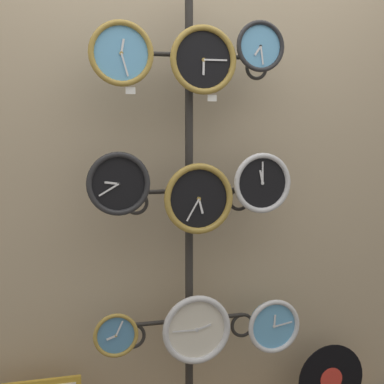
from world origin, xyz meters
TOP-DOWN VIEW (x-y plane):
  - shop_wall at (0.00, 0.57)m, footprint 4.40×0.04m
  - display_stand at (0.00, 0.41)m, footprint 0.74×0.36m
  - clock_top_left at (-0.31, 0.30)m, footprint 0.27×0.04m
  - clock_top_center at (0.04, 0.32)m, footprint 0.29×0.04m
  - clock_top_right at (0.30, 0.32)m, footprint 0.22×0.04m
  - clock_middle_left at (-0.33, 0.30)m, footprint 0.27×0.04m
  - clock_middle_center at (0.02, 0.31)m, footprint 0.31×0.04m
  - clock_middle_right at (0.31, 0.32)m, footprint 0.27×0.04m
  - clock_bottom_left at (-0.35, 0.30)m, footprint 0.19×0.04m
  - clock_bottom_center at (0.01, 0.31)m, footprint 0.31×0.04m
  - clock_bottom_right at (0.38, 0.32)m, footprint 0.26×0.04m
  - vinyl_record at (0.70, 0.34)m, footprint 0.35×0.01m
  - price_tag_upper at (-0.28, 0.30)m, footprint 0.04×0.00m
  - price_tag_mid at (0.08, 0.32)m, footprint 0.04×0.00m

SIDE VIEW (x-z plane):
  - vinyl_record at x=0.70m, z-range 0.06..0.41m
  - clock_bottom_right at x=0.38m, z-range 0.41..0.67m
  - clock_bottom_center at x=0.01m, z-range 0.41..0.72m
  - clock_bottom_left at x=-0.35m, z-range 0.49..0.68m
  - display_stand at x=0.00m, z-range -0.31..1.77m
  - clock_middle_center at x=0.02m, z-range 1.00..1.31m
  - clock_middle_right at x=0.31m, z-range 1.08..1.35m
  - clock_middle_left at x=-0.33m, z-range 1.09..1.36m
  - shop_wall at x=0.00m, z-range 0.00..2.80m
  - price_tag_mid at x=0.08m, z-range 1.57..1.60m
  - price_tag_upper at x=-0.28m, z-range 1.59..1.62m
  - clock_top_center at x=0.04m, z-range 1.60..1.89m
  - clock_top_left at x=-0.31m, z-range 1.62..1.89m
  - clock_top_right at x=0.30m, z-range 1.70..1.92m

